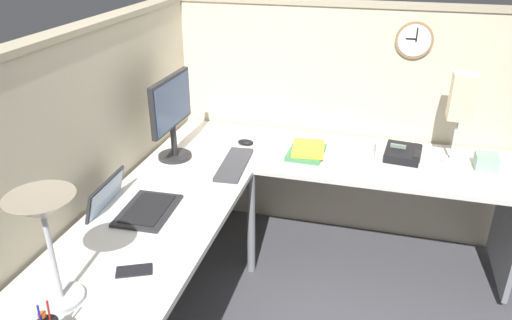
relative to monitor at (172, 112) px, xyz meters
name	(u,v)px	position (x,y,z in m)	size (l,w,h in m)	color
ground_plane	(270,290)	(-0.18, -0.64, -1.02)	(6.80, 6.80, 0.00)	#47474C
cubicle_wall_back	(90,185)	(-0.54, 0.23, -0.23)	(2.57, 0.12, 1.58)	beige
cubicle_wall_right	(339,122)	(0.69, -0.90, -0.23)	(0.12, 2.37, 1.58)	beige
desk	(273,215)	(-0.32, -0.69, -0.39)	(2.35, 2.15, 0.73)	silver
monitor	(172,112)	(0.00, 0.00, 0.00)	(0.46, 0.20, 0.50)	#232326
laptop	(130,205)	(-0.61, -0.03, -0.27)	(0.36, 0.40, 0.22)	#232326
keyboard	(234,164)	(-0.02, -0.38, -0.28)	(0.43, 0.14, 0.02)	#38383D
computer_mouse	(246,142)	(0.30, -0.36, -0.28)	(0.06, 0.10, 0.03)	black
desk_lamp_dome	(44,217)	(-1.26, -0.09, 0.07)	(0.24, 0.24, 0.44)	#B7BABF
cell_phone	(134,271)	(-1.04, -0.27, -0.29)	(0.07, 0.14, 0.01)	black
office_phone	(404,154)	(0.32, -1.33, -0.26)	(0.21, 0.22, 0.11)	black
book_stack	(307,151)	(0.26, -0.76, -0.27)	(0.30, 0.23, 0.04)	#3F7F4C
desk_lamp_paper	(462,99)	(0.38, -1.60, 0.09)	(0.13, 0.13, 0.53)	#B7BABF
coffee_mug	(369,149)	(0.32, -1.12, -0.25)	(0.08, 0.08, 0.10)	silver
tissue_box	(486,162)	(0.32, -1.78, -0.25)	(0.12, 0.12, 0.09)	#8CAD99
wall_clock	(414,40)	(0.64, -1.31, 0.35)	(0.04, 0.22, 0.22)	olive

